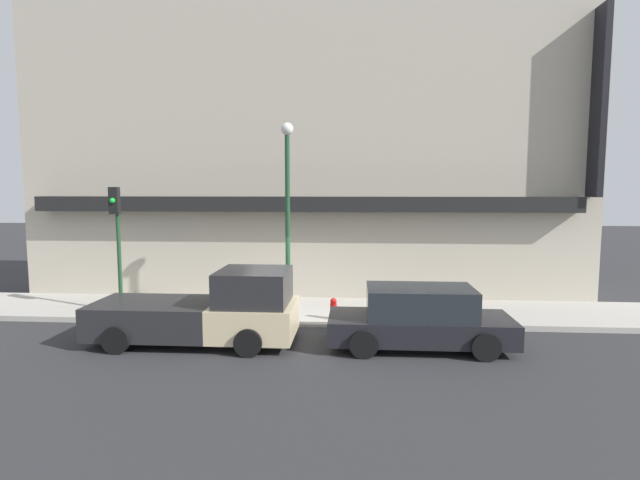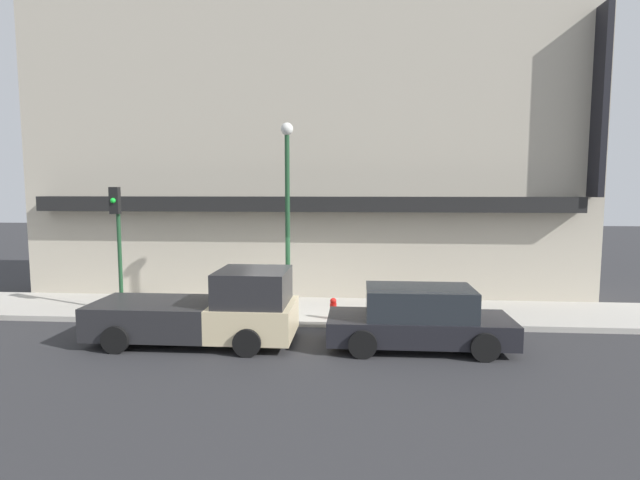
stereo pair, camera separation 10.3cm
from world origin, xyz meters
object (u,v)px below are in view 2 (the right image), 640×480
at_px(pickup_truck, 208,311).
at_px(parked_car, 419,319).
at_px(street_lamp, 287,197).
at_px(fire_hydrant, 333,308).
at_px(traffic_light, 117,227).

height_order(pickup_truck, parked_car, pickup_truck).
distance_m(pickup_truck, street_lamp, 4.03).
height_order(parked_car, street_lamp, street_lamp).
relative_size(fire_hydrant, traffic_light, 0.16).
distance_m(pickup_truck, parked_car, 5.31).
xyz_separation_m(street_lamp, traffic_light, (-5.18, 0.04, -0.91)).
xyz_separation_m(pickup_truck, street_lamp, (1.74, 2.25, 2.86)).
height_order(pickup_truck, fire_hydrant, pickup_truck).
height_order(fire_hydrant, street_lamp, street_lamp).
relative_size(street_lamp, traffic_light, 1.48).
relative_size(pickup_truck, traffic_light, 1.35).
bearing_deg(fire_hydrant, traffic_light, 176.96).
bearing_deg(street_lamp, parked_car, -32.15).
bearing_deg(street_lamp, traffic_light, 179.53).
distance_m(parked_car, fire_hydrant, 2.96).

